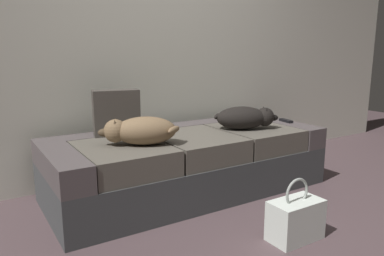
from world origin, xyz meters
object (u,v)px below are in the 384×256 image
at_px(dog_dark, 246,118).
at_px(tv_remote, 286,121).
at_px(throw_pillow, 116,113).
at_px(handbag, 295,219).
at_px(couch, 189,163).
at_px(dog_tan, 140,131).

distance_m(dog_dark, tv_remote, 0.52).
distance_m(throw_pillow, handbag, 1.47).
distance_m(dog_dark, throw_pillow, 1.02).
relative_size(dog_dark, throw_pillow, 1.53).
xyz_separation_m(couch, dog_tan, (-0.46, -0.13, 0.33)).
distance_m(tv_remote, handbag, 1.31).
relative_size(couch, tv_remote, 14.24).
bearing_deg(dog_dark, throw_pillow, 159.90).
distance_m(dog_tan, throw_pillow, 0.38).
distance_m(tv_remote, throw_pillow, 1.51).
xyz_separation_m(tv_remote, handbag, (-0.86, -0.93, -0.35)).
xyz_separation_m(couch, dog_dark, (0.47, -0.11, 0.33)).
bearing_deg(tv_remote, throw_pillow, 176.82).
distance_m(couch, handbag, 1.01).
bearing_deg(throw_pillow, tv_remote, -11.72).
distance_m(dog_tan, handbag, 1.13).
bearing_deg(dog_dark, couch, 166.69).
bearing_deg(couch, tv_remote, -3.82).
bearing_deg(couch, throw_pillow, 153.80).
height_order(couch, tv_remote, tv_remote).
height_order(tv_remote, handbag, tv_remote).
height_order(dog_tan, handbag, dog_tan).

